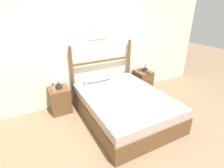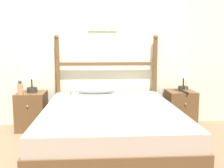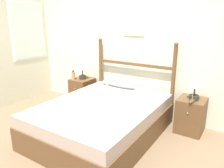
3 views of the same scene
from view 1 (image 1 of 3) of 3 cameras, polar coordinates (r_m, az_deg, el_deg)
The scene contains 11 objects.
ground_plane at distance 3.25m, azimuth 6.14°, elevation -17.14°, with size 16.00×16.00×0.00m, color #7A6047.
wall_back at distance 4.06m, azimuth -6.92°, elevation 11.98°, with size 6.40×0.08×2.55m.
bed at distance 3.61m, azimuth 3.93°, elevation -7.19°, with size 1.55×2.06×0.52m.
headboard at distance 4.19m, azimuth -3.06°, elevation 5.05°, with size 1.55×0.07×1.38m.
nightstand_left at distance 3.95m, azimuth -16.64°, elevation -4.98°, with size 0.41×0.45×0.55m.
nightstand_right at distance 4.78m, azimuth 9.99°, elevation 1.10°, with size 0.41×0.45×0.55m.
table_lamp_left at distance 3.73m, azimuth -17.36°, elevation 1.98°, with size 0.20×0.20×0.37m.
table_lamp_right at distance 4.60m, azimuth 10.89°, elevation 6.91°, with size 0.20×0.20×0.37m.
bottle at distance 3.65m, azimuth -18.59°, elevation -1.35°, with size 0.08×0.08×0.20m.
model_boat at distance 4.59m, azimuth 11.53°, elevation 3.93°, with size 0.07×0.23×0.16m.
fish_pillow at distance 4.03m, azimuth -4.43°, elevation 1.40°, with size 0.68×0.11×0.10m.
Camera 1 is at (-1.42, -1.97, 2.16)m, focal length 28.00 mm.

